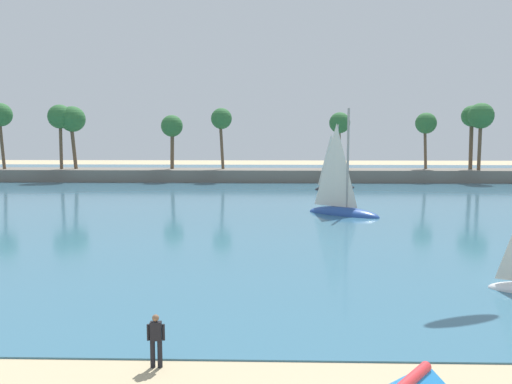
% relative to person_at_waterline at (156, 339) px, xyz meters
% --- Properties ---
extents(sea, '(220.00, 102.86, 0.06)m').
position_rel_person_at_waterline_xyz_m(sea, '(3.89, 51.93, -0.86)').
color(sea, '#386B84').
rests_on(sea, ground).
extents(palm_headland, '(101.70, 6.09, 12.26)m').
position_rel_person_at_waterline_xyz_m(palm_headland, '(4.94, 63.29, 2.25)').
color(palm_headland, slate).
rests_on(palm_headland, ground).
extents(person_at_waterline, '(0.55, 0.21, 1.67)m').
position_rel_person_at_waterline_xyz_m(person_at_waterline, '(0.00, 0.00, 0.00)').
color(person_at_waterline, black).
rests_on(person_at_waterline, ground).
extents(sailboat_near_shore, '(6.62, 5.64, 9.78)m').
position_rel_person_at_waterline_xyz_m(sailboat_near_shore, '(9.62, 31.02, 0.05)').
color(sailboat_near_shore, '#234793').
rests_on(sailboat_near_shore, sea).
extents(sailboat_toward_headland, '(6.07, 4.49, 8.64)m').
position_rel_person_at_waterline_xyz_m(sailboat_toward_headland, '(11.41, 52.34, -0.06)').
color(sailboat_toward_headland, black).
rests_on(sailboat_toward_headland, sea).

